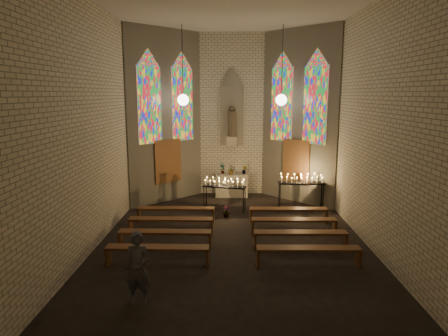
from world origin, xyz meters
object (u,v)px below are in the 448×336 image
(aisle_flower_pot, at_px, (226,212))
(visitor, at_px, (138,268))
(votive_stand_left, at_px, (224,184))
(votive_stand_right, at_px, (301,181))
(altar, at_px, (232,185))

(aisle_flower_pot, height_order, visitor, visitor)
(votive_stand_left, bearing_deg, votive_stand_right, 20.91)
(altar, bearing_deg, votive_stand_right, -34.45)
(aisle_flower_pot, xyz_separation_m, votive_stand_left, (-0.08, 0.81, 0.83))
(aisle_flower_pot, relative_size, visitor, 0.26)
(votive_stand_left, distance_m, votive_stand_right, 3.01)
(altar, distance_m, aisle_flower_pot, 3.03)
(altar, xyz_separation_m, votive_stand_left, (-0.29, -2.20, 0.54))
(visitor, bearing_deg, votive_stand_right, 62.56)
(aisle_flower_pot, bearing_deg, votive_stand_right, 21.79)
(altar, relative_size, votive_stand_left, 0.82)
(aisle_flower_pot, bearing_deg, altar, 86.02)
(altar, xyz_separation_m, visitor, (-2.02, -9.13, 0.30))
(visitor, bearing_deg, altar, 83.03)
(votive_stand_left, bearing_deg, aisle_flower_pot, -70.35)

